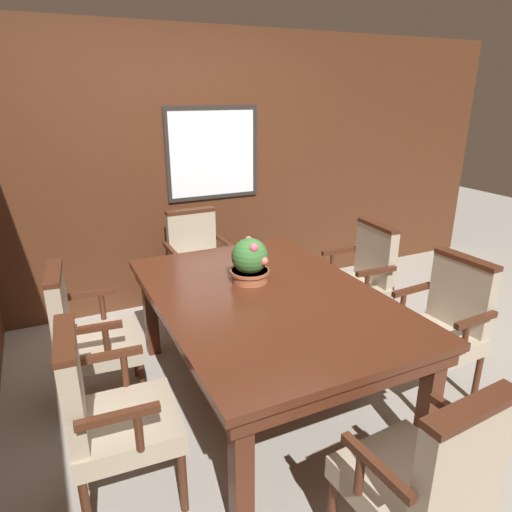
{
  "coord_description": "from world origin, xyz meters",
  "views": [
    {
      "loc": [
        -1.1,
        -2.19,
        1.92
      ],
      "look_at": [
        0.05,
        0.24,
        0.94
      ],
      "focal_mm": 32.0,
      "sensor_mm": 36.0,
      "label": 1
    }
  ],
  "objects_px": {
    "chair_left_near": "(107,411)",
    "chair_right_near": "(443,323)",
    "chair_head_far": "(197,260)",
    "chair_right_far": "(360,277)",
    "dining_table": "(266,307)",
    "chair_left_far": "(86,333)",
    "chair_head_near": "(427,478)",
    "potted_plant": "(250,261)"
  },
  "relations": [
    {
      "from": "dining_table",
      "to": "potted_plant",
      "type": "relative_size",
      "value": 6.56
    },
    {
      "from": "chair_head_far",
      "to": "chair_right_far",
      "type": "xyz_separation_m",
      "value": [
        1.06,
        -0.93,
        0.0
      ]
    },
    {
      "from": "dining_table",
      "to": "chair_left_far",
      "type": "height_order",
      "value": "chair_left_far"
    },
    {
      "from": "chair_left_near",
      "to": "chair_left_far",
      "type": "relative_size",
      "value": 1.0
    },
    {
      "from": "dining_table",
      "to": "chair_head_far",
      "type": "height_order",
      "value": "chair_head_far"
    },
    {
      "from": "dining_table",
      "to": "chair_head_far",
      "type": "xyz_separation_m",
      "value": [
        -0.0,
        1.35,
        -0.14
      ]
    },
    {
      "from": "dining_table",
      "to": "chair_left_near",
      "type": "bearing_deg",
      "value": -158.67
    },
    {
      "from": "chair_head_far",
      "to": "chair_right_far",
      "type": "relative_size",
      "value": 1.0
    },
    {
      "from": "dining_table",
      "to": "chair_left_far",
      "type": "xyz_separation_m",
      "value": [
        -1.04,
        0.42,
        -0.14
      ]
    },
    {
      "from": "chair_head_far",
      "to": "potted_plant",
      "type": "distance_m",
      "value": 1.18
    },
    {
      "from": "chair_head_far",
      "to": "chair_right_far",
      "type": "height_order",
      "value": "same"
    },
    {
      "from": "chair_right_near",
      "to": "dining_table",
      "type": "bearing_deg",
      "value": -115.97
    },
    {
      "from": "chair_right_far",
      "to": "chair_left_far",
      "type": "relative_size",
      "value": 1.0
    },
    {
      "from": "chair_left_near",
      "to": "chair_right_far",
      "type": "bearing_deg",
      "value": -64.97
    },
    {
      "from": "dining_table",
      "to": "potted_plant",
      "type": "height_order",
      "value": "potted_plant"
    },
    {
      "from": "chair_left_far",
      "to": "potted_plant",
      "type": "distance_m",
      "value": 1.11
    },
    {
      "from": "chair_head_near",
      "to": "chair_right_far",
      "type": "bearing_deg",
      "value": -124.57
    },
    {
      "from": "chair_head_far",
      "to": "dining_table",
      "type": "bearing_deg",
      "value": -90.21
    },
    {
      "from": "chair_right_near",
      "to": "chair_left_near",
      "type": "distance_m",
      "value": 2.08
    },
    {
      "from": "dining_table",
      "to": "chair_left_far",
      "type": "bearing_deg",
      "value": 158.07
    },
    {
      "from": "chair_left_near",
      "to": "chair_right_near",
      "type": "bearing_deg",
      "value": -87.5
    },
    {
      "from": "chair_left_far",
      "to": "potted_plant",
      "type": "xyz_separation_m",
      "value": [
        1.03,
        -0.19,
        0.37
      ]
    },
    {
      "from": "chair_right_near",
      "to": "chair_head_far",
      "type": "height_order",
      "value": "same"
    },
    {
      "from": "chair_head_far",
      "to": "chair_left_far",
      "type": "distance_m",
      "value": 1.39
    },
    {
      "from": "dining_table",
      "to": "chair_left_near",
      "type": "relative_size",
      "value": 2.03
    },
    {
      "from": "chair_head_near",
      "to": "chair_left_far",
      "type": "height_order",
      "value": "same"
    },
    {
      "from": "dining_table",
      "to": "chair_head_far",
      "type": "bearing_deg",
      "value": 90.21
    },
    {
      "from": "chair_left_far",
      "to": "dining_table",
      "type": "bearing_deg",
      "value": -106.63
    },
    {
      "from": "dining_table",
      "to": "chair_left_far",
      "type": "distance_m",
      "value": 1.13
    },
    {
      "from": "chair_head_near",
      "to": "chair_right_near",
      "type": "relative_size",
      "value": 1.0
    },
    {
      "from": "chair_head_near",
      "to": "potted_plant",
      "type": "height_order",
      "value": "potted_plant"
    },
    {
      "from": "potted_plant",
      "to": "chair_right_near",
      "type": "bearing_deg",
      "value": -32.52
    },
    {
      "from": "chair_left_near",
      "to": "potted_plant",
      "type": "xyz_separation_m",
      "value": [
        1.03,
        0.63,
        0.37
      ]
    },
    {
      "from": "chair_head_near",
      "to": "chair_head_far",
      "type": "xyz_separation_m",
      "value": [
        -0.03,
        2.69,
        0.0
      ]
    },
    {
      "from": "chair_right_far",
      "to": "chair_head_far",
      "type": "bearing_deg",
      "value": -128.5
    },
    {
      "from": "chair_right_near",
      "to": "chair_head_far",
      "type": "bearing_deg",
      "value": -152.58
    },
    {
      "from": "dining_table",
      "to": "chair_head_near",
      "type": "distance_m",
      "value": 1.34
    },
    {
      "from": "chair_left_near",
      "to": "chair_left_far",
      "type": "bearing_deg",
      "value": 4.04
    },
    {
      "from": "chair_head_near",
      "to": "potted_plant",
      "type": "xyz_separation_m",
      "value": [
        -0.03,
        1.57,
        0.37
      ]
    },
    {
      "from": "chair_left_far",
      "to": "chair_right_near",
      "type": "bearing_deg",
      "value": -107.1
    },
    {
      "from": "chair_left_near",
      "to": "potted_plant",
      "type": "bearing_deg",
      "value": -54.65
    },
    {
      "from": "chair_left_far",
      "to": "potted_plant",
      "type": "height_order",
      "value": "potted_plant"
    }
  ]
}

